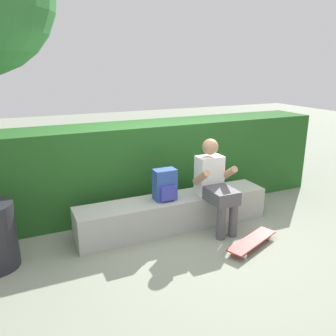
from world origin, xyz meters
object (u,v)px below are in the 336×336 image
Objects in this scene: bench_main at (174,212)px; skateboard_near_person at (252,241)px; backpack_on_bench at (165,185)px; person_skater at (215,183)px.

bench_main reaches higher than skateboard_near_person.
skateboard_near_person is at bearing -48.35° from backpack_on_bench.
bench_main is 0.43m from backpack_on_bench.
skateboard_near_person is at bearing -77.48° from person_skater.
backpack_on_bench is at bearing 161.58° from person_skater.
backpack_on_bench is (-0.14, -0.01, 0.40)m from bench_main.
backpack_on_bench reaches higher than skateboard_near_person.
person_skater reaches higher than bench_main.
person_skater is 1.43× the size of skateboard_near_person.
skateboard_near_person is 2.04× the size of backpack_on_bench.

